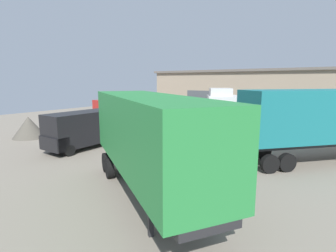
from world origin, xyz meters
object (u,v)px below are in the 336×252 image
at_px(tractor_unit_white, 215,115).
at_px(gravel_pile, 29,127).
at_px(oil_drum, 138,133).
at_px(container_trailer_green, 148,135).
at_px(delivery_van_black, 81,129).
at_px(box_truck_red, 123,109).
at_px(container_trailer_yellow, 324,117).

distance_m(tractor_unit_white, gravel_pile, 15.53).
xyz_separation_m(gravel_pile, oil_drum, (7.36, 5.41, -0.45)).
bearing_deg(tractor_unit_white, container_trailer_green, -107.12).
xyz_separation_m(tractor_unit_white, gravel_pile, (-12.64, -8.97, -1.05)).
distance_m(delivery_van_black, gravel_pile, 6.69).
distance_m(container_trailer_green, oil_drum, 11.74).
height_order(tractor_unit_white, delivery_van_black, tractor_unit_white).
distance_m(box_truck_red, gravel_pile, 8.40).
bearing_deg(box_truck_red, container_trailer_yellow, -172.94).
bearing_deg(box_truck_red, gravel_pile, 76.09).
bearing_deg(delivery_van_black, tractor_unit_white, 143.35).
xyz_separation_m(tractor_unit_white, box_truck_red, (-9.38, -1.30, 0.00)).
bearing_deg(tractor_unit_white, box_truck_red, 156.68).
height_order(tractor_unit_white, container_trailer_yellow, container_trailer_yellow).
xyz_separation_m(tractor_unit_white, container_trailer_yellow, (7.86, -1.91, 0.73)).
height_order(box_truck_red, gravel_pile, box_truck_red).
bearing_deg(container_trailer_green, box_truck_red, 170.82).
bearing_deg(oil_drum, delivery_van_black, -97.93).
bearing_deg(container_trailer_yellow, tractor_unit_white, 117.01).
bearing_deg(tractor_unit_white, delivery_van_black, -156.12).
relative_size(tractor_unit_white, oil_drum, 8.11).
bearing_deg(gravel_pile, delivery_van_black, 3.53).
relative_size(tractor_unit_white, container_trailer_yellow, 0.78).
xyz_separation_m(box_truck_red, gravel_pile, (-3.26, -7.67, -1.05)).
bearing_deg(gravel_pile, box_truck_red, 67.00).
xyz_separation_m(box_truck_red, oil_drum, (4.10, -2.26, -1.50)).
bearing_deg(container_trailer_green, oil_drum, 166.30).
bearing_deg(tractor_unit_white, oil_drum, -177.21).
relative_size(container_trailer_yellow, oil_drum, 10.37).
height_order(container_trailer_yellow, oil_drum, container_trailer_yellow).
bearing_deg(container_trailer_yellow, container_trailer_green, -166.24).
bearing_deg(container_trailer_yellow, oil_drum, 137.81).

